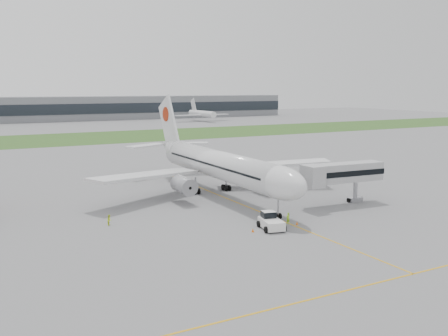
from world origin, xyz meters
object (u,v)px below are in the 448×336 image
airliner (216,164)px  jet_bridge (339,174)px  ground_crew_near (288,218)px  pushback_tug (271,221)px

airliner → jet_bridge: bearing=-50.3°
jet_bridge → ground_crew_near: (-14.33, -5.86, -4.41)m
airliner → jet_bridge: size_ratio=3.48×
airliner → ground_crew_near: (-0.28, -22.77, -4.82)m
jet_bridge → ground_crew_near: 16.10m
airliner → pushback_tug: bearing=-99.1°
airliner → ground_crew_near: airliner is taller
airliner → pushback_tug: 24.28m
ground_crew_near → jet_bridge: bearing=-168.6°
pushback_tug → ground_crew_near: size_ratio=2.89×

